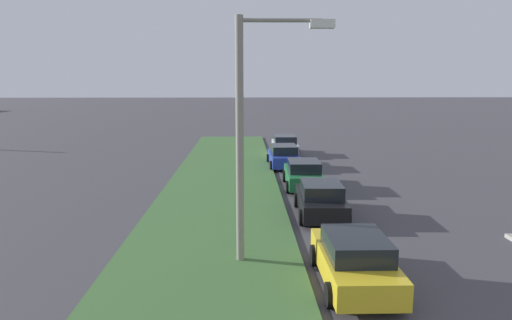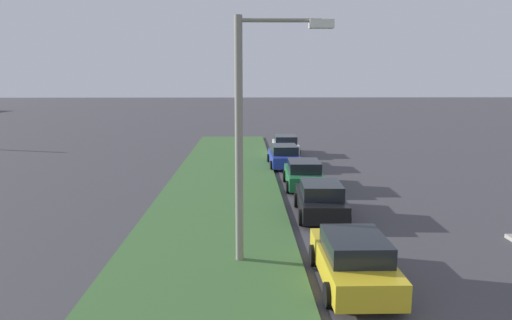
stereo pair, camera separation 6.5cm
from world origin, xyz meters
name	(u,v)px [view 1 (the left image)]	position (x,y,z in m)	size (l,w,h in m)	color
grass_median	(211,238)	(10.00, 7.77, 0.06)	(60.00, 6.00, 0.12)	#3D6633
parked_car_yellow	(354,260)	(6.21, 3.53, 0.72)	(4.31, 2.03, 1.47)	gold
parked_car_black	(321,199)	(12.88, 3.38, 0.72)	(4.37, 2.15, 1.47)	black
parked_car_green	(303,174)	(18.18, 3.43, 0.72)	(4.34, 2.10, 1.47)	#1E6B38
parked_car_blue	(284,156)	(24.16, 3.98, 0.72)	(4.34, 2.10, 1.47)	#23389E
parked_car_white	(285,145)	(29.48, 3.44, 0.72)	(4.31, 2.05, 1.47)	silver
streetlight	(252,123)	(7.84, 6.37, 4.39)	(0.36, 2.87, 7.50)	gray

